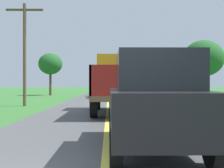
# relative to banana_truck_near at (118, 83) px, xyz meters

# --- Properties ---
(banana_truck_near) EXTENTS (2.38, 5.82, 2.80)m
(banana_truck_near) POSITION_rel_banana_truck_near_xyz_m (0.00, 0.00, 0.00)
(banana_truck_near) COLOR #2D2D30
(banana_truck_near) RESTS_ON road_surface
(banana_truck_far) EXTENTS (2.38, 5.81, 2.80)m
(banana_truck_far) POSITION_rel_banana_truck_near_xyz_m (-0.15, 14.84, 0.00)
(banana_truck_far) COLOR #2D2D30
(banana_truck_far) RESTS_ON road_surface
(utility_pole_roadside) EXTENTS (2.32, 0.20, 6.48)m
(utility_pole_roadside) POSITION_rel_banana_truck_near_xyz_m (-5.76, 4.13, 2.10)
(utility_pole_roadside) COLOR brown
(utility_pole_roadside) RESTS_ON ground
(roadside_tree_mid_right) EXTENTS (3.63, 3.63, 5.33)m
(roadside_tree_mid_right) POSITION_rel_banana_truck_near_xyz_m (8.08, 11.39, 2.22)
(roadside_tree_mid_right) COLOR #4C3823
(roadside_tree_mid_right) RESTS_ON ground
(roadside_tree_far_left) EXTENTS (2.87, 2.87, 5.11)m
(roadside_tree_far_left) POSITION_rel_banana_truck_near_xyz_m (-7.54, 20.22, 2.33)
(roadside_tree_far_left) COLOR #4C3823
(roadside_tree_far_left) RESTS_ON ground
(following_car) EXTENTS (1.74, 4.10, 1.92)m
(following_car) POSITION_rel_banana_truck_near_xyz_m (0.45, -7.81, -0.39)
(following_car) COLOR black
(following_car) RESTS_ON road_surface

